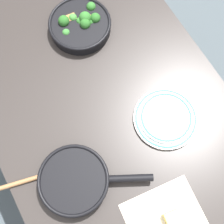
{
  "coord_description": "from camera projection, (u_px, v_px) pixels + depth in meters",
  "views": [
    {
      "loc": [
        0.3,
        -0.17,
        1.8
      ],
      "look_at": [
        0.0,
        0.0,
        0.77
      ],
      "focal_mm": 50.0,
      "sensor_mm": 36.0,
      "label": 1
    }
  ],
  "objects": [
    {
      "name": "ground_plane",
      "position": [
        112.0,
        154.0,
        1.82
      ],
      "size": [
        14.0,
        14.0,
        0.0
      ],
      "primitive_type": "plane",
      "color": "#424C51"
    },
    {
      "name": "dining_table_red",
      "position": [
        112.0,
        120.0,
        1.18
      ],
      "size": [
        1.34,
        0.84,
        0.75
      ],
      "color": "#2D2826",
      "rests_on": "ground_plane"
    },
    {
      "name": "skillet_broccoli",
      "position": [
        80.0,
        24.0,
        1.19
      ],
      "size": [
        0.31,
        0.27,
        0.07
      ],
      "rotation": [
        0.0,
        0.0,
        2.5
      ],
      "color": "black",
      "rests_on": "dining_table_red"
    },
    {
      "name": "skillet_eggs",
      "position": [
        75.0,
        181.0,
        1.01
      ],
      "size": [
        0.24,
        0.35,
        0.05
      ],
      "rotation": [
        0.0,
        0.0,
        1.1
      ],
      "color": "black",
      "rests_on": "dining_table_red"
    },
    {
      "name": "wooden_spoon",
      "position": [
        38.0,
        177.0,
        1.03
      ],
      "size": [
        0.1,
        0.35,
        0.02
      ],
      "rotation": [
        0.0,
        0.0,
        1.36
      ],
      "color": "#996B42",
      "rests_on": "dining_table_red"
    },
    {
      "name": "dinner_plate_stack",
      "position": [
        166.0,
        118.0,
        1.09
      ],
      "size": [
        0.23,
        0.23,
        0.03
      ],
      "color": "white",
      "rests_on": "dining_table_red"
    }
  ]
}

